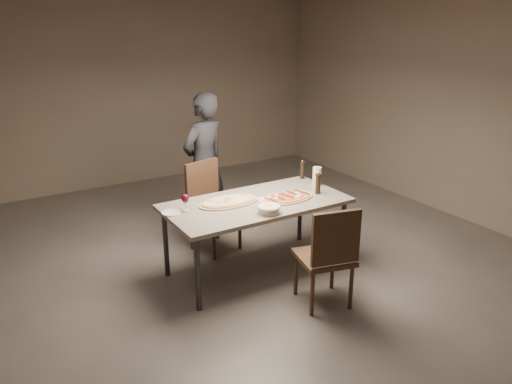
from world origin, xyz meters
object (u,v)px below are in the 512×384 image
diner (204,163)px  chair_near (329,252)px  bread_basket (269,208)px  carafe (317,176)px  ham_pizza (229,202)px  pepper_mill_left (302,170)px  chair_far (209,201)px  zucchini_pizza (287,197)px  dining_table (256,207)px

diner → chair_near: bearing=74.3°
bread_basket → carafe: size_ratio=1.12×
bread_basket → diner: diner is taller
ham_pizza → carafe: 1.08m
bread_basket → pepper_mill_left: pepper_mill_left is taller
chair_far → carafe: bearing=132.3°
ham_pizza → bread_basket: bread_basket is taller
pepper_mill_left → diner: size_ratio=0.13×
diner → pepper_mill_left: bearing=113.4°
zucchini_pizza → pepper_mill_left: size_ratio=2.82×
diner → chair_far: bearing=50.0°
dining_table → diner: diner is taller
zucchini_pizza → bread_basket: size_ratio=2.73×
zucchini_pizza → diner: (-0.27, 1.31, 0.07)m
zucchini_pizza → chair_far: (-0.44, 0.85, -0.22)m
zucchini_pizza → diner: size_ratio=0.36×
zucchini_pizza → diner: bearing=99.4°
carafe → diner: 1.37m
carafe → chair_near: 1.25m
bread_basket → chair_far: 1.11m
pepper_mill_left → chair_far: size_ratio=0.22×
pepper_mill_left → chair_far: bearing=158.3°
dining_table → bread_basket: (-0.06, -0.32, 0.10)m
dining_table → chair_far: 0.78m
chair_near → diner: 2.16m
chair_near → carafe: bearing=71.2°
chair_near → chair_far: size_ratio=0.98×
ham_pizza → bread_basket: 0.47m
dining_table → carafe: bearing=6.9°
carafe → chair_near: bearing=-122.6°
ham_pizza → chair_near: size_ratio=0.65×
ham_pizza → zucchini_pizza: bearing=2.6°
bread_basket → diner: 1.54m
zucchini_pizza → bread_basket: bread_basket is taller
chair_near → dining_table: bearing=114.9°
zucchini_pizza → diner: 1.34m
bread_basket → chair_far: size_ratio=0.23×
zucchini_pizza → chair_far: size_ratio=0.61×
zucchini_pizza → bread_basket: bearing=-149.7°
zucchini_pizza → pepper_mill_left: (0.53, 0.46, 0.08)m
ham_pizza → diner: 1.15m
pepper_mill_left → carafe: size_ratio=1.08×
zucchini_pizza → carafe: 0.57m
zucchini_pizza → carafe: size_ratio=3.05×
chair_near → diner: size_ratio=0.58×
ham_pizza → bread_basket: bearing=-43.4°
ham_pizza → carafe: size_ratio=3.16×
zucchini_pizza → chair_near: 0.86m
carafe → chair_near: (-0.65, -1.02, -0.31)m
chair_far → chair_near: bearing=87.1°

